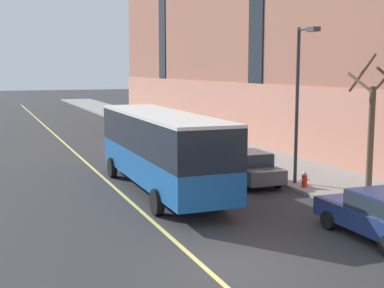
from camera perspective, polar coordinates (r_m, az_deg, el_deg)
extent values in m
plane|color=#303033|center=(15.17, 4.72, -12.87)|extent=(260.00, 260.00, 0.00)
cube|color=#19569E|center=(23.46, -3.34, -2.21)|extent=(2.62, 11.62, 1.25)
cube|color=black|center=(23.25, -3.37, 1.16)|extent=(2.63, 11.62, 1.53)
cube|color=silver|center=(23.17, -3.38, 3.18)|extent=(2.64, 11.62, 0.12)
cube|color=#19232D|center=(28.84, -6.89, 2.14)|extent=(2.34, 0.10, 1.15)
cube|color=orange|center=(28.79, -6.92, 3.60)|extent=(1.78, 0.07, 0.28)
cube|color=black|center=(29.09, -6.84, -1.31)|extent=(2.49, 0.14, 0.24)
cube|color=white|center=(28.85, -8.56, -0.92)|extent=(0.28, 0.06, 0.18)
cube|color=white|center=(29.28, -5.16, -0.73)|extent=(0.28, 0.06, 0.18)
cylinder|color=black|center=(27.13, -8.50, -2.49)|extent=(0.31, 1.00, 1.00)
cylinder|color=black|center=(27.77, -3.38, -2.17)|extent=(0.31, 1.00, 1.00)
cylinder|color=black|center=(19.99, -3.76, -6.20)|extent=(0.31, 1.00, 1.00)
cylinder|color=black|center=(20.86, 2.95, -5.59)|extent=(0.31, 1.00, 1.00)
cube|color=#23603D|center=(45.94, -6.88, 2.00)|extent=(1.89, 4.39, 0.64)
cube|color=#232D38|center=(45.67, -6.81, 2.72)|extent=(1.59, 2.00, 0.56)
cube|color=#23603D|center=(45.65, -6.82, 3.09)|extent=(1.55, 1.92, 0.04)
cylinder|color=black|center=(47.03, -8.33, 1.71)|extent=(0.24, 0.65, 0.64)
cylinder|color=black|center=(47.49, -6.36, 1.81)|extent=(0.24, 0.65, 0.64)
cylinder|color=black|center=(44.46, -7.42, 1.37)|extent=(0.24, 0.65, 0.64)
cylinder|color=black|center=(44.95, -5.34, 1.48)|extent=(0.24, 0.65, 0.64)
cube|color=#4C4C51|center=(25.55, 5.80, -2.77)|extent=(1.86, 4.59, 0.64)
cube|color=#232D38|center=(25.25, 6.05, -1.52)|extent=(1.61, 2.07, 0.56)
cube|color=#4C4C51|center=(25.20, 6.06, -0.85)|extent=(1.58, 1.98, 0.04)
cylinder|color=black|center=(26.50, 2.70, -3.05)|extent=(0.23, 0.64, 0.64)
cylinder|color=black|center=(27.25, 6.13, -2.79)|extent=(0.23, 0.64, 0.64)
cylinder|color=black|center=(23.98, 5.41, -4.26)|extent=(0.23, 0.64, 0.64)
cylinder|color=black|center=(24.80, 9.10, -3.91)|extent=(0.23, 0.64, 0.64)
cube|color=#B7B7BC|center=(36.72, -2.74, 0.54)|extent=(1.92, 4.29, 0.64)
cube|color=#232D38|center=(36.45, -2.63, 1.44)|extent=(1.63, 1.95, 0.56)
cube|color=#B7B7BC|center=(36.42, -2.63, 1.91)|extent=(1.59, 1.87, 0.04)
cylinder|color=black|center=(37.70, -4.68, 0.23)|extent=(0.24, 0.65, 0.64)
cylinder|color=black|center=(38.28, -2.20, 0.37)|extent=(0.24, 0.65, 0.64)
cylinder|color=black|center=(35.25, -3.32, -0.30)|extent=(0.24, 0.65, 0.64)
cylinder|color=black|center=(35.87, -0.70, -0.14)|extent=(0.24, 0.65, 0.64)
cube|color=navy|center=(18.21, 19.37, -7.61)|extent=(1.87, 4.72, 0.64)
cylinder|color=black|center=(18.86, 14.34, -7.87)|extent=(0.23, 0.64, 0.64)
cylinder|color=black|center=(19.92, 18.60, -7.19)|extent=(0.23, 0.64, 0.64)
cylinder|color=brown|center=(23.68, 18.52, 0.35)|extent=(0.26, 0.26, 4.53)
cylinder|color=brown|center=(23.86, 19.77, 6.42)|extent=(0.16, 1.17, 0.99)
cylinder|color=brown|center=(23.98, 17.74, 7.29)|extent=(1.42, 0.19, 1.62)
cylinder|color=brown|center=(23.01, 17.53, 6.26)|extent=(0.23, 1.46, 0.83)
cylinder|color=#2D2D30|center=(24.88, 11.13, 3.92)|extent=(0.16, 0.16, 7.09)
cylinder|color=#2D2D30|center=(24.42, 12.06, 11.91)|extent=(0.10, 1.10, 0.10)
cube|color=#3D3D3F|center=(23.96, 12.79, 11.85)|extent=(0.36, 0.60, 0.20)
cylinder|color=red|center=(24.49, 11.90, -3.89)|extent=(0.24, 0.24, 0.55)
sphere|color=silver|center=(24.42, 11.92, -3.10)|extent=(0.20, 0.20, 0.20)
cylinder|color=silver|center=(24.39, 11.59, -3.80)|extent=(0.10, 0.09, 0.09)
cylinder|color=silver|center=(24.56, 12.22, -3.73)|extent=(0.10, 0.09, 0.09)
cube|color=#E0D66B|center=(17.48, -2.23, -9.98)|extent=(0.16, 140.00, 0.01)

